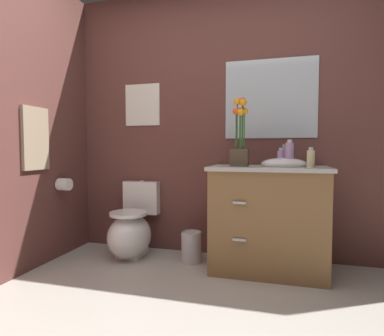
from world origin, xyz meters
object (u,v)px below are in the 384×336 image
object	(u,v)px
wall_poster	(142,105)
trash_bin	(191,247)
vanity_cabinet	(268,217)
wall_mirror	(270,99)
hanging_towel	(35,139)
flower_vase	(240,140)
toilet	(132,230)
hand_wash_bottle	(311,158)
lotion_bottle	(289,154)
toilet_paper_roll	(64,184)
soap_bottle	(281,158)

from	to	relation	value
wall_poster	trash_bin	bearing A→B (deg)	-25.24
vanity_cabinet	wall_poster	xyz separation A→B (m)	(-1.24, 0.29, 1.00)
wall_mirror	hanging_towel	world-z (taller)	wall_mirror
vanity_cabinet	flower_vase	bearing A→B (deg)	-164.17
vanity_cabinet	trash_bin	distance (m)	0.73
toilet	hand_wash_bottle	size ratio (longest dim) A/B	4.48
wall_mirror	wall_poster	bearing A→B (deg)	180.00
toilet	wall_poster	distance (m)	1.23
flower_vase	lotion_bottle	distance (m)	0.40
lotion_bottle	trash_bin	world-z (taller)	lotion_bottle
toilet	wall_poster	size ratio (longest dim) A/B	1.69
toilet_paper_roll	flower_vase	bearing A→B (deg)	3.79
toilet	hanging_towel	size ratio (longest dim) A/B	1.33
hand_wash_bottle	wall_poster	bearing A→B (deg)	165.70
trash_bin	flower_vase	bearing A→B (deg)	-11.27
hand_wash_bottle	trash_bin	distance (m)	1.26
trash_bin	wall_mirror	xyz separation A→B (m)	(0.65, 0.27, 1.31)
wall_mirror	vanity_cabinet	bearing A→B (deg)	-89.47
wall_poster	wall_mirror	world-z (taller)	wall_mirror
toilet	vanity_cabinet	bearing A→B (deg)	-1.22
hand_wash_bottle	wall_mirror	bearing A→B (deg)	128.36
hand_wash_bottle	wall_mirror	distance (m)	0.72
vanity_cabinet	wall_mirror	distance (m)	1.05
toilet	toilet_paper_roll	distance (m)	0.75
toilet_paper_roll	hand_wash_bottle	bearing A→B (deg)	1.87
vanity_cabinet	wall_mirror	bearing A→B (deg)	90.53
lotion_bottle	hand_wash_bottle	distance (m)	0.17
toilet_paper_roll	wall_poster	bearing A→B (deg)	38.93
hand_wash_bottle	hanging_towel	distance (m)	2.21
vanity_cabinet	hand_wash_bottle	distance (m)	0.59
toilet	wall_mirror	distance (m)	1.75
lotion_bottle	hand_wash_bottle	xyz separation A→B (m)	(0.15, -0.07, -0.03)
soap_bottle	trash_bin	size ratio (longest dim) A/B	0.56
wall_mirror	hand_wash_bottle	bearing A→B (deg)	-51.64
wall_poster	toilet_paper_roll	size ratio (longest dim) A/B	3.71
soap_bottle	lotion_bottle	bearing A→B (deg)	-55.02
hand_wash_bottle	toilet_paper_roll	size ratio (longest dim) A/B	1.40
wall_poster	hand_wash_bottle	bearing A→B (deg)	-14.30
toilet	trash_bin	xyz separation A→B (m)	(0.58, -0.01, -0.11)
toilet	toilet_paper_roll	bearing A→B (deg)	-161.12
soap_bottle	wall_mirror	xyz separation A→B (m)	(-0.10, 0.24, 0.52)
lotion_bottle	wall_poster	size ratio (longest dim) A/B	0.52
hand_wash_bottle	lotion_bottle	bearing A→B (deg)	154.62
hanging_towel	toilet_paper_roll	world-z (taller)	hanging_towel
lotion_bottle	toilet_paper_roll	distance (m)	2.00
trash_bin	wall_mirror	size ratio (longest dim) A/B	0.34
hanging_towel	wall_mirror	bearing A→B (deg)	21.68
soap_bottle	hanging_towel	distance (m)	2.03
vanity_cabinet	toilet_paper_roll	bearing A→B (deg)	-174.64
wall_poster	flower_vase	bearing A→B (deg)	-19.59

